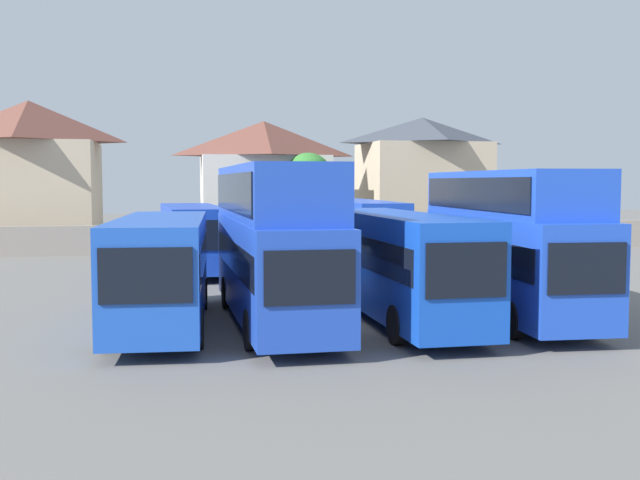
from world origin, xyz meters
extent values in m
plane|color=slate|center=(0.00, 18.00, 0.00)|extent=(140.00, 140.00, 0.00)
cube|color=gray|center=(0.00, 24.87, 0.90)|extent=(56.00, 0.50, 1.80)
cube|color=blue|center=(-5.43, 0.20, 1.86)|extent=(3.09, 10.45, 3.01)
cube|color=black|center=(-5.72, -4.98, 2.22)|extent=(2.22, 0.20, 1.35)
cube|color=black|center=(-5.43, 0.20, 2.22)|extent=(3.08, 9.63, 0.95)
cylinder|color=black|center=(-4.45, -3.06, 0.55)|extent=(0.36, 1.11, 1.10)
cylinder|color=black|center=(-6.77, -2.93, 0.55)|extent=(0.36, 1.11, 1.10)
cylinder|color=black|center=(-4.10, 3.33, 0.55)|extent=(0.36, 1.11, 1.10)
cylinder|color=black|center=(-6.42, 3.46, 0.55)|extent=(0.36, 1.11, 1.10)
cube|color=blue|center=(-2.01, 0.05, 1.83)|extent=(2.81, 11.57, 2.94)
cube|color=black|center=(-1.87, -5.73, 2.18)|extent=(2.23, 0.13, 1.32)
cube|color=black|center=(-2.01, 0.05, 2.18)|extent=(2.82, 10.65, 0.93)
cube|color=blue|center=(-2.01, 0.33, 4.13)|extent=(2.74, 10.99, 1.65)
cube|color=black|center=(-2.01, 0.33, 4.13)|extent=(2.82, 10.42, 1.16)
cylinder|color=black|center=(-0.76, -3.49, 0.55)|extent=(0.33, 1.11, 1.10)
cylinder|color=black|center=(-3.09, -3.55, 0.55)|extent=(0.33, 1.11, 1.10)
cylinder|color=black|center=(-0.93, 3.64, 0.55)|extent=(0.33, 1.11, 1.10)
cylinder|color=black|center=(-3.26, 3.59, 0.55)|extent=(0.33, 1.11, 1.10)
cube|color=blue|center=(1.96, -0.09, 1.90)|extent=(2.61, 11.23, 3.08)
cube|color=black|center=(2.06, -5.70, 2.27)|extent=(2.12, 0.12, 1.39)
cube|color=black|center=(1.96, -0.09, 2.27)|extent=(2.64, 10.34, 0.97)
cylinder|color=black|center=(3.13, -3.54, 0.55)|extent=(0.32, 1.11, 1.10)
cylinder|color=black|center=(0.92, -3.58, 0.55)|extent=(0.32, 1.11, 1.10)
cylinder|color=black|center=(3.01, 3.40, 0.55)|extent=(0.32, 1.11, 1.10)
cylinder|color=black|center=(0.79, 3.36, 0.55)|extent=(0.32, 1.11, 1.10)
cube|color=blue|center=(5.65, -0.21, 1.86)|extent=(2.85, 10.60, 3.00)
cube|color=black|center=(5.44, -5.48, 2.22)|extent=(2.14, 0.17, 1.35)
cube|color=black|center=(5.65, -0.21, 2.22)|extent=(2.86, 9.76, 0.95)
cube|color=blue|center=(5.66, 0.05, 4.08)|extent=(2.78, 10.07, 1.44)
cube|color=black|center=(5.66, 0.05, 4.08)|extent=(2.85, 9.55, 1.01)
cylinder|color=black|center=(6.64, -3.51, 0.55)|extent=(0.34, 1.11, 1.10)
cylinder|color=black|center=(4.40, -3.42, 0.55)|extent=(0.34, 1.11, 1.10)
cylinder|color=black|center=(6.90, 3.00, 0.55)|extent=(0.34, 1.11, 1.10)
cylinder|color=black|center=(4.67, 3.09, 0.55)|extent=(0.34, 1.11, 1.10)
cube|color=blue|center=(-4.22, 14.76, 1.82)|extent=(3.21, 10.36, 2.92)
cube|color=black|center=(-3.88, 9.65, 2.17)|extent=(2.24, 0.23, 1.31)
cube|color=black|center=(-4.22, 14.76, 2.17)|extent=(3.19, 9.54, 0.92)
cylinder|color=black|center=(-2.84, 11.68, 0.55)|extent=(0.37, 1.12, 1.10)
cylinder|color=black|center=(-5.18, 11.52, 0.55)|extent=(0.37, 1.12, 1.10)
cylinder|color=black|center=(-3.25, 17.99, 0.55)|extent=(0.37, 1.12, 1.10)
cylinder|color=black|center=(-5.59, 17.84, 0.55)|extent=(0.37, 1.12, 1.10)
cube|color=blue|center=(-0.16, 15.09, 1.84)|extent=(3.34, 11.16, 2.96)
cube|color=black|center=(-0.54, 9.58, 2.19)|extent=(2.29, 0.23, 1.33)
cube|color=black|center=(-0.16, 15.09, 2.19)|extent=(3.32, 10.29, 0.93)
cylinder|color=black|center=(0.80, 11.61, 0.55)|extent=(0.37, 1.12, 1.10)
cylinder|color=black|center=(-1.59, 11.77, 0.55)|extent=(0.37, 1.12, 1.10)
cylinder|color=black|center=(1.26, 18.42, 0.55)|extent=(0.37, 1.12, 1.10)
cylinder|color=black|center=(-1.12, 18.58, 0.55)|extent=(0.37, 1.12, 1.10)
cube|color=blue|center=(4.37, 14.96, 1.92)|extent=(2.47, 10.53, 3.13)
cube|color=black|center=(4.35, 9.68, 2.30)|extent=(2.14, 0.09, 1.41)
cube|color=black|center=(4.37, 14.96, 2.30)|extent=(2.51, 9.69, 0.98)
cylinder|color=black|center=(5.47, 11.70, 0.55)|extent=(0.30, 1.10, 1.10)
cylinder|color=black|center=(3.24, 11.71, 0.55)|extent=(0.30, 1.10, 1.10)
cylinder|color=black|center=(5.50, 18.22, 0.55)|extent=(0.30, 1.10, 1.10)
cylinder|color=black|center=(3.27, 18.23, 0.55)|extent=(0.30, 1.10, 1.10)
cube|color=#C6B293|center=(-14.70, 31.65, 3.58)|extent=(8.78, 7.77, 7.16)
pyramid|color=brown|center=(-14.70, 31.65, 8.54)|extent=(9.22, 8.16, 2.76)
cube|color=silver|center=(1.14, 30.64, 3.13)|extent=(8.70, 6.23, 6.25)
pyramid|color=brown|center=(1.14, 30.64, 7.47)|extent=(9.13, 6.54, 2.43)
cube|color=#C6B293|center=(12.86, 31.07, 3.63)|extent=(8.43, 7.57, 7.25)
pyramid|color=#3D424C|center=(12.86, 31.07, 8.20)|extent=(8.85, 7.95, 1.89)
cylinder|color=brown|center=(3.74, 27.37, 1.83)|extent=(0.54, 0.54, 3.67)
sphere|color=#387F33|center=(3.74, 27.37, 4.79)|extent=(3.21, 3.21, 3.21)
camera|label=1|loc=(-4.98, -23.78, 4.46)|focal=43.52mm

